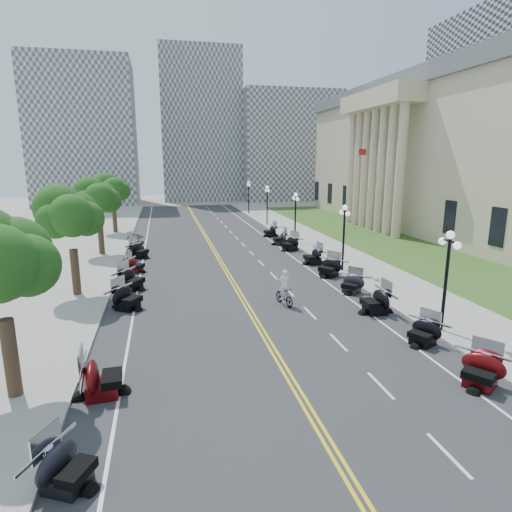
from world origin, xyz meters
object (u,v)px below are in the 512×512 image
civic_building (463,155)px  motorcycle_n_3 (423,332)px  flagpole (356,189)px  cyclist_rider (285,273)px  bicycle (284,296)px

civic_building → motorcycle_n_3: size_ratio=27.88×
civic_building → flagpole: bearing=180.0°
motorcycle_n_3 → cyclist_rider: (-4.73, 6.65, 1.33)m
flagpole → motorcycle_n_3: size_ratio=5.47×
flagpole → motorcycle_n_3: flagpole is taller
flagpole → cyclist_rider: (-15.83, -24.40, -3.03)m
civic_building → cyclist_rider: (-29.83, -24.40, -6.93)m
civic_building → cyclist_rider: civic_building is taller
civic_building → bicycle: (-29.83, -24.40, -8.36)m
flagpole → cyclist_rider: 29.24m
flagpole → cyclist_rider: flagpole is taller
civic_building → motorcycle_n_3: civic_building is taller
motorcycle_n_3 → cyclist_rider: bearing=-172.5°
flagpole → bicycle: size_ratio=5.58×
bicycle → civic_building: bearing=22.8°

